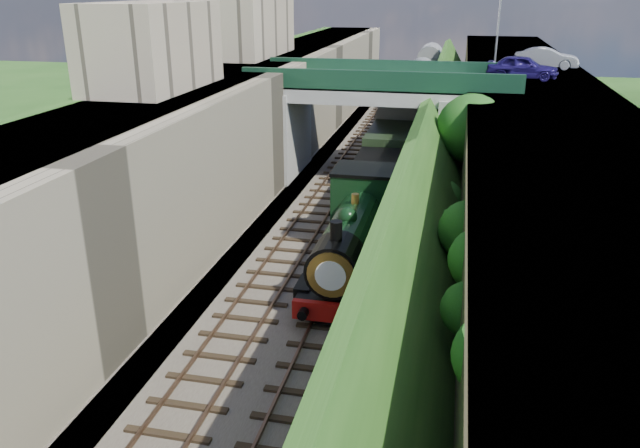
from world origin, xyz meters
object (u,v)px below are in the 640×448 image
at_px(tree, 473,131).
at_px(car_silver, 546,58).
at_px(road_bridge, 389,118).
at_px(locomotive, 354,236).
at_px(tender, 377,190).
at_px(car_blue, 523,67).
at_px(lamppost, 499,19).

relative_size(tree, car_silver, 1.52).
xyz_separation_m(road_bridge, tree, (4.97, -5.54, 0.57)).
xyz_separation_m(road_bridge, locomotive, (0.26, -14.57, -2.18)).
bearing_deg(tender, car_blue, 53.47).
relative_size(lamppost, locomotive, 0.59).
height_order(lamppost, tender, lamppost).
bearing_deg(car_silver, car_blue, 167.44).
distance_m(lamppost, car_silver, 4.49).
distance_m(tree, car_silver, 15.61).
bearing_deg(car_silver, road_bridge, 138.90).
bearing_deg(locomotive, car_silver, 67.76).
bearing_deg(car_blue, tree, 170.81).
distance_m(car_blue, locomotive, 19.85).
xyz_separation_m(tree, locomotive, (-4.71, -9.03, -2.75)).
height_order(road_bridge, lamppost, lamppost).
distance_m(road_bridge, tender, 7.62).
bearing_deg(car_silver, locomotive, 164.20).
distance_m(locomotive, tender, 7.37).
height_order(locomotive, tender, locomotive).
bearing_deg(car_blue, lamppost, 25.24).
relative_size(road_bridge, car_silver, 3.70).
bearing_deg(lamppost, tender, -112.01).
height_order(tree, lamppost, lamppost).
bearing_deg(tender, tree, 19.50).
distance_m(road_bridge, tree, 7.46).
bearing_deg(locomotive, road_bridge, 91.01).
height_order(lamppost, car_silver, lamppost).
bearing_deg(road_bridge, tree, -48.10).
distance_m(car_silver, locomotive, 26.06).
bearing_deg(tender, road_bridge, 92.03).
height_order(road_bridge, tree, road_bridge).
distance_m(road_bridge, locomotive, 14.73).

